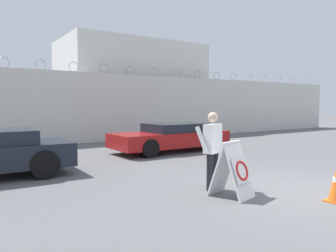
% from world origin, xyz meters
% --- Properties ---
extents(ground_plane, '(90.00, 90.00, 0.00)m').
position_xyz_m(ground_plane, '(0.00, 0.00, 0.00)').
color(ground_plane, '#5B5B5E').
extents(perimeter_wall, '(36.00, 0.30, 3.81)m').
position_xyz_m(perimeter_wall, '(-0.00, 11.15, 1.69)').
color(perimeter_wall, silver).
rests_on(perimeter_wall, ground_plane).
extents(building_block, '(8.42, 5.00, 5.59)m').
position_xyz_m(building_block, '(3.22, 14.49, 2.80)').
color(building_block, silver).
rests_on(building_block, ground_plane).
extents(barricade_sign, '(0.77, 0.90, 1.11)m').
position_xyz_m(barricade_sign, '(-1.61, 0.58, 0.55)').
color(barricade_sign, white).
rests_on(barricade_sign, ground_plane).
extents(security_guard, '(0.66, 0.36, 1.68)m').
position_xyz_m(security_guard, '(-1.61, 1.21, 0.92)').
color(security_guard, black).
rests_on(security_guard, ground_plane).
extents(parked_car_rear_sedan, '(4.69, 1.98, 1.10)m').
position_xyz_m(parked_car_rear_sedan, '(0.87, 6.47, 0.57)').
color(parked_car_rear_sedan, black).
rests_on(parked_car_rear_sedan, ground_plane).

